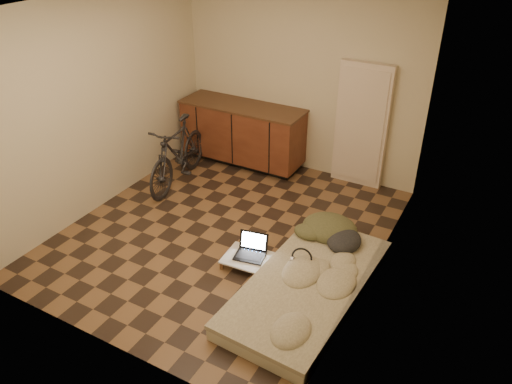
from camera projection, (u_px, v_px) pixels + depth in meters
The scene contains 10 objects.
room_shell at pixel (222, 132), 5.34m from camera, with size 3.50×4.00×2.60m.
cabinets at pixel (243, 134), 7.36m from camera, with size 1.84×0.62×0.91m.
appliance_panel at pixel (361, 126), 6.64m from camera, with size 0.70×0.10×1.70m, color beige.
bicycle at pixel (177, 150), 6.78m from camera, with size 0.46×1.57×1.02m, color black.
futon at pixel (308, 286), 5.01m from camera, with size 1.12×2.15×0.18m.
clothing_pile at pixel (333, 225), 5.56m from camera, with size 0.67×0.56×0.27m, color #414327, non-canonical shape.
headphones at pixel (302, 257), 5.15m from camera, with size 0.24×0.22×0.16m, color black, non-canonical shape.
lap_desk at pixel (253, 260), 5.38m from camera, with size 0.67×0.46×0.11m.
laptop at pixel (251, 250), 5.42m from camera, with size 0.37×0.34×0.22m.
mouse at pixel (271, 263), 5.27m from camera, with size 0.07×0.11×0.04m, color white.
Camera 1 is at (2.70, -4.14, 3.45)m, focal length 35.00 mm.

